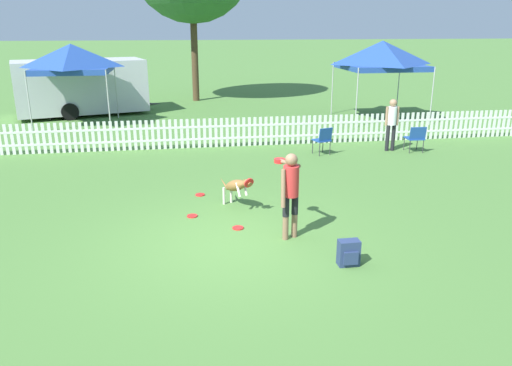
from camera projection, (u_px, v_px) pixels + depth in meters
name	position (u px, v px, depth m)	size (l,w,h in m)	color
ground_plane	(231.00, 242.00, 8.85)	(240.00, 240.00, 0.00)	#4C7A38
handler_person	(290.00, 186.00, 8.76)	(0.41, 1.04, 1.57)	#8C664C
leaping_dog	(236.00, 186.00, 10.31)	(0.62, 1.15, 0.79)	olive
frisbee_near_handler	(238.00, 228.00, 9.43)	(0.21, 0.21, 0.02)	red
frisbee_near_dog	(192.00, 216.00, 10.01)	(0.21, 0.21, 0.02)	red
frisbee_midfield	(200.00, 195.00, 11.26)	(0.21, 0.21, 0.02)	red
backpack_on_grass	(349.00, 253.00, 7.94)	(0.34, 0.24, 0.43)	navy
picket_fence	(205.00, 133.00, 15.50)	(25.19, 0.04, 0.91)	white
folding_chair_blue_left	(416.00, 137.00, 14.91)	(0.51, 0.53, 0.80)	#333338
folding_chair_center	(323.00, 138.00, 14.61)	(0.55, 0.57, 0.82)	#333338
canopy_tent_main	(72.00, 58.00, 18.36)	(2.72, 2.72, 3.01)	#B2B2B2
canopy_tent_secondary	(382.00, 55.00, 19.55)	(3.02, 3.02, 3.08)	#B2B2B2
spectator_standing	(392.00, 120.00, 14.96)	(0.42, 0.27, 1.57)	black
equipment_trailer	(81.00, 86.00, 21.01)	(6.10, 3.72, 2.27)	silver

